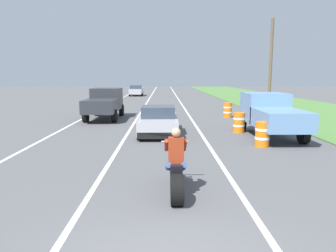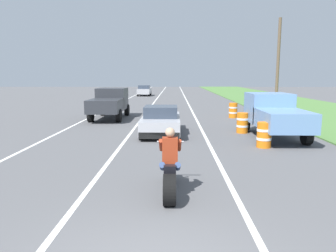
{
  "view_description": "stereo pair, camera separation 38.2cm",
  "coord_description": "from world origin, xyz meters",
  "px_view_note": "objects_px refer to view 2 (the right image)",
  "views": [
    {
      "loc": [
        -0.04,
        -3.89,
        2.79
      ],
      "look_at": [
        0.13,
        7.44,
        1.0
      ],
      "focal_mm": 33.84,
      "sensor_mm": 36.0,
      "label": 1
    },
    {
      "loc": [
        0.34,
        -3.89,
        2.79
      ],
      "look_at": [
        0.13,
        7.44,
        1.0
      ],
      "focal_mm": 33.84,
      "sensor_mm": 36.0,
      "label": 2
    }
  ],
  "objects_px": {
    "motorcycle_with_rider": "(170,171)",
    "distant_car_far_ahead": "(144,90)",
    "sports_car_silver": "(161,121)",
    "construction_barrel_mid": "(242,123)",
    "pickup_truck_left_lane_dark_grey": "(110,102)",
    "construction_barrel_far": "(233,110)",
    "pickup_truck_right_shoulder_light_blue": "(274,113)",
    "construction_barrel_nearest": "(264,135)"
  },
  "relations": [
    {
      "from": "motorcycle_with_rider",
      "to": "distant_car_far_ahead",
      "type": "bearing_deg",
      "value": 96.21
    },
    {
      "from": "sports_car_silver",
      "to": "construction_barrel_mid",
      "type": "height_order",
      "value": "sports_car_silver"
    },
    {
      "from": "motorcycle_with_rider",
      "to": "sports_car_silver",
      "type": "bearing_deg",
      "value": 93.82
    },
    {
      "from": "pickup_truck_left_lane_dark_grey",
      "to": "construction_barrel_mid",
      "type": "distance_m",
      "value": 9.24
    },
    {
      "from": "pickup_truck_left_lane_dark_grey",
      "to": "sports_car_silver",
      "type": "bearing_deg",
      "value": -56.69
    },
    {
      "from": "sports_car_silver",
      "to": "construction_barrel_far",
      "type": "bearing_deg",
      "value": 52.86
    },
    {
      "from": "pickup_truck_right_shoulder_light_blue",
      "to": "construction_barrel_nearest",
      "type": "height_order",
      "value": "pickup_truck_right_shoulder_light_blue"
    },
    {
      "from": "motorcycle_with_rider",
      "to": "pickup_truck_left_lane_dark_grey",
      "type": "bearing_deg",
      "value": 107.0
    },
    {
      "from": "pickup_truck_right_shoulder_light_blue",
      "to": "construction_barrel_nearest",
      "type": "xyz_separation_m",
      "value": [
        -1.02,
        -2.13,
        -0.6
      ]
    },
    {
      "from": "construction_barrel_nearest",
      "to": "construction_barrel_mid",
      "type": "height_order",
      "value": "same"
    },
    {
      "from": "construction_barrel_nearest",
      "to": "distant_car_far_ahead",
      "type": "height_order",
      "value": "distant_car_far_ahead"
    },
    {
      "from": "distant_car_far_ahead",
      "to": "construction_barrel_mid",
      "type": "bearing_deg",
      "value": -75.68
    },
    {
      "from": "pickup_truck_left_lane_dark_grey",
      "to": "construction_barrel_nearest",
      "type": "relative_size",
      "value": 4.8
    },
    {
      "from": "construction_barrel_nearest",
      "to": "pickup_truck_left_lane_dark_grey",
      "type": "bearing_deg",
      "value": 132.81
    },
    {
      "from": "pickup_truck_left_lane_dark_grey",
      "to": "pickup_truck_right_shoulder_light_blue",
      "type": "bearing_deg",
      "value": -35.47
    },
    {
      "from": "sports_car_silver",
      "to": "construction_barrel_far",
      "type": "distance_m",
      "value": 7.67
    },
    {
      "from": "motorcycle_with_rider",
      "to": "pickup_truck_left_lane_dark_grey",
      "type": "relative_size",
      "value": 0.46
    },
    {
      "from": "motorcycle_with_rider",
      "to": "sports_car_silver",
      "type": "relative_size",
      "value": 0.51
    },
    {
      "from": "pickup_truck_left_lane_dark_grey",
      "to": "distant_car_far_ahead",
      "type": "bearing_deg",
      "value": 90.08
    },
    {
      "from": "pickup_truck_right_shoulder_light_blue",
      "to": "distant_car_far_ahead",
      "type": "relative_size",
      "value": 1.2
    },
    {
      "from": "construction_barrel_far",
      "to": "construction_barrel_nearest",
      "type": "bearing_deg",
      "value": -92.8
    },
    {
      "from": "pickup_truck_left_lane_dark_grey",
      "to": "construction_barrel_far",
      "type": "height_order",
      "value": "pickup_truck_left_lane_dark_grey"
    },
    {
      "from": "sports_car_silver",
      "to": "pickup_truck_left_lane_dark_grey",
      "type": "relative_size",
      "value": 0.9
    },
    {
      "from": "pickup_truck_left_lane_dark_grey",
      "to": "construction_barrel_far",
      "type": "relative_size",
      "value": 4.8
    },
    {
      "from": "motorcycle_with_rider",
      "to": "pickup_truck_right_shoulder_light_blue",
      "type": "xyz_separation_m",
      "value": [
        4.67,
        7.29,
        0.51
      ]
    },
    {
      "from": "construction_barrel_nearest",
      "to": "construction_barrel_far",
      "type": "bearing_deg",
      "value": 87.2
    },
    {
      "from": "construction_barrel_nearest",
      "to": "sports_car_silver",
      "type": "bearing_deg",
      "value": 145.08
    },
    {
      "from": "sports_car_silver",
      "to": "distant_car_far_ahead",
      "type": "height_order",
      "value": "distant_car_far_ahead"
    },
    {
      "from": "pickup_truck_left_lane_dark_grey",
      "to": "construction_barrel_nearest",
      "type": "xyz_separation_m",
      "value": [
        7.8,
        -8.42,
        -0.6
      ]
    },
    {
      "from": "sports_car_silver",
      "to": "pickup_truck_right_shoulder_light_blue",
      "type": "xyz_separation_m",
      "value": [
        5.21,
        -0.79,
        0.48
      ]
    },
    {
      "from": "construction_barrel_nearest",
      "to": "construction_barrel_far",
      "type": "distance_m",
      "value": 9.04
    },
    {
      "from": "pickup_truck_left_lane_dark_grey",
      "to": "distant_car_far_ahead",
      "type": "xyz_separation_m",
      "value": [
        -0.03,
        24.85,
        -0.33
      ]
    },
    {
      "from": "sports_car_silver",
      "to": "construction_barrel_mid",
      "type": "relative_size",
      "value": 4.3
    },
    {
      "from": "construction_barrel_far",
      "to": "sports_car_silver",
      "type": "bearing_deg",
      "value": -127.14
    },
    {
      "from": "construction_barrel_mid",
      "to": "distant_car_far_ahead",
      "type": "distance_m",
      "value": 30.99
    },
    {
      "from": "sports_car_silver",
      "to": "pickup_truck_right_shoulder_light_blue",
      "type": "height_order",
      "value": "pickup_truck_right_shoulder_light_blue"
    },
    {
      "from": "sports_car_silver",
      "to": "pickup_truck_left_lane_dark_grey",
      "type": "bearing_deg",
      "value": 123.31
    },
    {
      "from": "sports_car_silver",
      "to": "construction_barrel_nearest",
      "type": "xyz_separation_m",
      "value": [
        4.19,
        -2.92,
        -0.13
      ]
    },
    {
      "from": "construction_barrel_nearest",
      "to": "distant_car_far_ahead",
      "type": "distance_m",
      "value": 34.18
    },
    {
      "from": "pickup_truck_right_shoulder_light_blue",
      "to": "construction_barrel_nearest",
      "type": "bearing_deg",
      "value": -115.56
    },
    {
      "from": "sports_car_silver",
      "to": "construction_barrel_nearest",
      "type": "relative_size",
      "value": 4.3
    },
    {
      "from": "sports_car_silver",
      "to": "construction_barrel_mid",
      "type": "distance_m",
      "value": 4.04
    }
  ]
}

